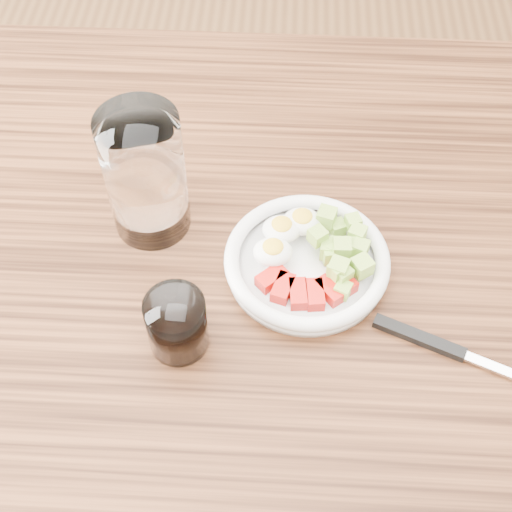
# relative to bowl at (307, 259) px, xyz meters

# --- Properties ---
(ground) EXTENTS (4.00, 4.00, 0.00)m
(ground) POSITION_rel_bowl_xyz_m (-0.05, -0.02, -0.79)
(ground) COLOR brown
(ground) RESTS_ON ground
(dining_table) EXTENTS (1.50, 0.90, 0.77)m
(dining_table) POSITION_rel_bowl_xyz_m (-0.05, -0.02, -0.12)
(dining_table) COLOR brown
(dining_table) RESTS_ON ground
(bowl) EXTENTS (0.19, 0.19, 0.05)m
(bowl) POSITION_rel_bowl_xyz_m (0.00, 0.00, 0.00)
(bowl) COLOR white
(bowl) RESTS_ON dining_table
(fork) EXTENTS (0.20, 0.10, 0.01)m
(fork) POSITION_rel_bowl_xyz_m (0.15, -0.10, -0.01)
(fork) COLOR black
(fork) RESTS_ON dining_table
(water_glass) EXTENTS (0.09, 0.09, 0.16)m
(water_glass) POSITION_rel_bowl_xyz_m (-0.18, 0.06, 0.06)
(water_glass) COLOR white
(water_glass) RESTS_ON dining_table
(coffee_glass) EXTENTS (0.06, 0.06, 0.07)m
(coffee_glass) POSITION_rel_bowl_xyz_m (-0.13, -0.10, 0.02)
(coffee_glass) COLOR white
(coffee_glass) RESTS_ON dining_table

